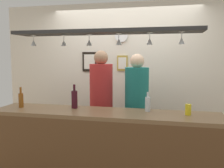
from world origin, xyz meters
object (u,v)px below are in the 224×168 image
Objects in this scene: person_middle_red_shirt at (101,98)px; picture_frame_crest at (122,63)px; person_right_teal_shirt at (137,101)px; picture_frame_caricature at (90,62)px; bottle_soda_clear at (148,104)px; bottle_beer_amber_tall at (21,100)px; bottle_wine_dark_red at (74,99)px; drink_can at (188,110)px; wall_clock at (121,36)px.

person_middle_red_shirt reaches higher than picture_frame_crest.
picture_frame_caricature is (-0.92, 0.67, 0.55)m from person_right_teal_shirt.
bottle_soda_clear is 1.60m from bottle_beer_amber_tall.
bottle_wine_dark_red is at bearing -80.48° from picture_frame_caricature.
bottle_soda_clear is (0.74, -0.61, 0.06)m from person_middle_red_shirt.
bottle_beer_amber_tall is (-1.39, -0.73, 0.10)m from person_right_teal_shirt.
person_right_teal_shirt is 0.65m from bottle_soda_clear.
bottle_beer_amber_tall is 1.00× the size of picture_frame_crest.
picture_frame_crest is (-0.54, 1.28, 0.44)m from bottle_soda_clear.
picture_frame_caricature is (-1.58, 1.36, 0.50)m from drink_can.
person_middle_red_shirt reaches higher than bottle_soda_clear.
picture_frame_crest is (-0.99, 1.36, 0.47)m from drink_can.
person_middle_red_shirt is at bearing -106.16° from picture_frame_crest.
wall_clock is at bearing 113.73° from bottle_soda_clear.
bottle_wine_dark_red is 1.30× the size of bottle_soda_clear.
picture_frame_caricature reaches higher than bottle_soda_clear.
person_middle_red_shirt reaches higher than bottle_beer_amber_tall.
bottle_soda_clear is 0.68× the size of picture_frame_caricature.
drink_can is (0.45, -0.09, -0.03)m from bottle_soda_clear.
drink_can is (0.66, -0.69, 0.06)m from person_right_teal_shirt.
picture_frame_caricature is at bearing 120.41° from person_middle_red_shirt.
drink_can is at bearing -46.52° from person_right_teal_shirt.
person_middle_red_shirt is 0.66m from bottle_wine_dark_red.
bottle_beer_amber_tall is at bearing -126.85° from picture_frame_crest.
picture_frame_caricature is (0.46, 1.40, 0.46)m from bottle_beer_amber_tall.
bottle_soda_clear is 1.05× the size of wall_clock.
person_middle_red_shirt is 0.94m from picture_frame_caricature.
wall_clock is (-0.56, 1.27, 0.91)m from bottle_soda_clear.
person_right_teal_shirt is 14.14× the size of drink_can.
picture_frame_crest is 0.46m from wall_clock.
person_right_teal_shirt is at bearing -0.00° from person_middle_red_shirt.
wall_clock is (-0.02, -0.01, 0.46)m from picture_frame_crest.
picture_frame_crest is (0.59, 0.00, -0.02)m from picture_frame_caricature.
bottle_wine_dark_red is (-0.71, -0.63, 0.12)m from person_right_teal_shirt.
picture_frame_caricature reaches higher than person_right_teal_shirt.
bottle_soda_clear is at bearing -48.53° from picture_frame_caricature.
picture_frame_caricature is (-0.22, 1.30, 0.44)m from bottle_wine_dark_red.
drink_can is at bearing -40.79° from picture_frame_caricature.
bottle_beer_amber_tall is 2.04m from drink_can.
bottle_soda_clear is at bearing 169.15° from drink_can.
person_right_teal_shirt reaches higher than bottle_soda_clear.
wall_clock reaches higher than person_right_teal_shirt.
bottle_wine_dark_red is 1.37m from drink_can.
bottle_beer_amber_tall is 1.81m from picture_frame_crest.
drink_can is (1.36, -0.07, -0.06)m from bottle_wine_dark_red.
picture_frame_caricature reaches higher than picture_frame_crest.
picture_frame_crest reaches higher than bottle_wine_dark_red.
person_middle_red_shirt reaches higher than person_right_teal_shirt.
picture_frame_crest is (0.37, 1.30, 0.42)m from bottle_wine_dark_red.
person_right_teal_shirt is (0.53, -0.00, -0.03)m from person_middle_red_shirt.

